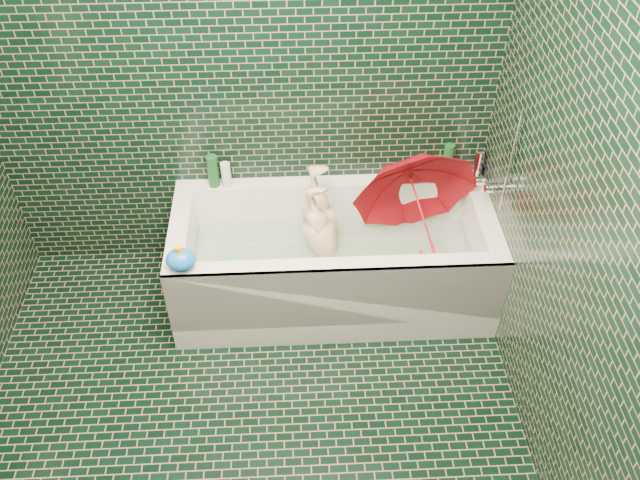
{
  "coord_description": "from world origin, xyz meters",
  "views": [
    {
      "loc": [
        0.25,
        -1.59,
        2.87
      ],
      "look_at": [
        0.37,
        0.82,
        0.6
      ],
      "focal_mm": 38.0,
      "sensor_mm": 36.0,
      "label": 1
    }
  ],
  "objects_px": {
    "umbrella": "(421,210)",
    "child": "(326,248)",
    "bathtub": "(333,268)",
    "rubber_duck": "(436,171)",
    "bath_toy": "(181,259)"
  },
  "relations": [
    {
      "from": "umbrella",
      "to": "child",
      "type": "bearing_deg",
      "value": 175.38
    },
    {
      "from": "bathtub",
      "to": "umbrella",
      "type": "bearing_deg",
      "value": 5.0
    },
    {
      "from": "rubber_duck",
      "to": "bath_toy",
      "type": "relative_size",
      "value": 0.66
    },
    {
      "from": "child",
      "to": "rubber_duck",
      "type": "relative_size",
      "value": 8.13
    },
    {
      "from": "rubber_duck",
      "to": "child",
      "type": "bearing_deg",
      "value": -133.76
    },
    {
      "from": "child",
      "to": "rubber_duck",
      "type": "distance_m",
      "value": 0.74
    },
    {
      "from": "bathtub",
      "to": "bath_toy",
      "type": "xyz_separation_m",
      "value": [
        -0.75,
        -0.3,
        0.4
      ]
    },
    {
      "from": "bathtub",
      "to": "bath_toy",
      "type": "relative_size",
      "value": 9.68
    },
    {
      "from": "umbrella",
      "to": "rubber_duck",
      "type": "bearing_deg",
      "value": 64.98
    },
    {
      "from": "bathtub",
      "to": "child",
      "type": "height_order",
      "value": "bathtub"
    },
    {
      "from": "umbrella",
      "to": "rubber_duck",
      "type": "xyz_separation_m",
      "value": [
        0.13,
        0.31,
        0.02
      ]
    },
    {
      "from": "child",
      "to": "bath_toy",
      "type": "height_order",
      "value": "bath_toy"
    },
    {
      "from": "child",
      "to": "rubber_duck",
      "type": "bearing_deg",
      "value": 124.01
    },
    {
      "from": "umbrella",
      "to": "bath_toy",
      "type": "distance_m",
      "value": 1.25
    },
    {
      "from": "child",
      "to": "bath_toy",
      "type": "xyz_separation_m",
      "value": [
        -0.71,
        -0.36,
        0.3
      ]
    }
  ]
}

